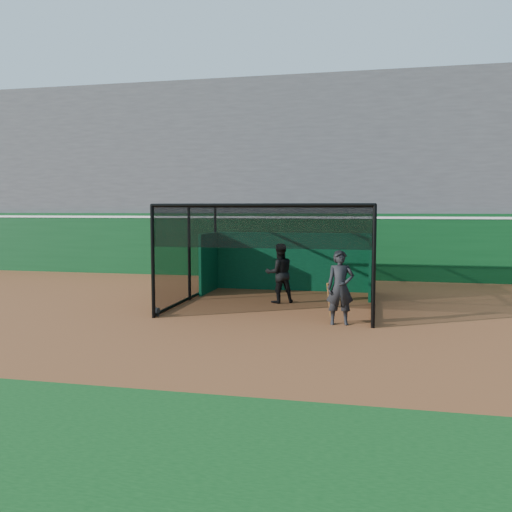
# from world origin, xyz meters

# --- Properties ---
(ground) EXTENTS (120.00, 120.00, 0.00)m
(ground) POSITION_xyz_m (0.00, 0.00, 0.00)
(ground) COLOR brown
(ground) RESTS_ON ground
(outfield_wall) EXTENTS (50.00, 0.50, 2.50)m
(outfield_wall) POSITION_xyz_m (0.00, 8.50, 1.29)
(outfield_wall) COLOR #0B3D18
(outfield_wall) RESTS_ON ground
(grandstand) EXTENTS (50.00, 7.85, 8.95)m
(grandstand) POSITION_xyz_m (0.00, 12.27, 4.48)
(grandstand) COLOR #4C4C4F
(grandstand) RESTS_ON ground
(batting_cage) EXTENTS (5.37, 5.44, 2.76)m
(batting_cage) POSITION_xyz_m (1.01, 2.70, 1.38)
(batting_cage) COLOR black
(batting_cage) RESTS_ON ground
(batter) EXTENTS (1.02, 0.94, 1.70)m
(batter) POSITION_xyz_m (1.02, 2.81, 0.85)
(batter) COLOR black
(batter) RESTS_ON ground
(on_deck_player) EXTENTS (0.69, 0.51, 1.73)m
(on_deck_player) POSITION_xyz_m (2.90, 0.23, 0.86)
(on_deck_player) COLOR black
(on_deck_player) RESTS_ON ground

